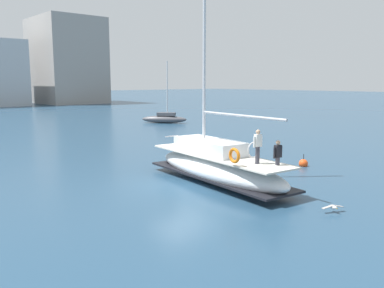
{
  "coord_description": "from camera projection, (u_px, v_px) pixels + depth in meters",
  "views": [
    {
      "loc": [
        -12.7,
        -15.53,
        5.19
      ],
      "look_at": [
        1.83,
        0.93,
        1.8
      ],
      "focal_mm": 37.89,
      "sensor_mm": 36.0,
      "label": 1
    }
  ],
  "objects": [
    {
      "name": "mooring_buoy",
      "position": [
        303.0,
        163.0,
        25.08
      ],
      "size": [
        0.55,
        0.55,
        0.88
      ],
      "color": "#EA4C19",
      "rests_on": "ground"
    },
    {
      "name": "seagull",
      "position": [
        333.0,
        207.0,
        16.18
      ],
      "size": [
        0.92,
        0.53,
        0.17
      ],
      "color": "silver",
      "rests_on": "ground"
    },
    {
      "name": "moored_sloop_far",
      "position": [
        164.0,
        118.0,
        51.18
      ],
      "size": [
        4.66,
        5.36,
        7.72
      ],
      "color": "#4C4C51",
      "rests_on": "ground"
    },
    {
      "name": "ground_plane",
      "position": [
        177.0,
        185.0,
        20.6
      ],
      "size": [
        400.0,
        400.0,
        0.0
      ],
      "primitive_type": "plane",
      "color": "navy"
    },
    {
      "name": "main_sailboat",
      "position": [
        217.0,
        165.0,
        20.92
      ],
      "size": [
        3.46,
        9.81,
        13.53
      ],
      "color": "silver",
      "rests_on": "ground"
    }
  ]
}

